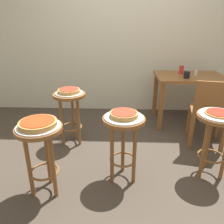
{
  "coord_description": "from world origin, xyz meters",
  "views": [
    {
      "loc": [
        -0.04,
        -2.12,
        1.46
      ],
      "look_at": [
        -0.13,
        0.01,
        0.59
      ],
      "focal_mm": 36.12,
      "sensor_mm": 36.0,
      "label": 1
    }
  ],
  "objects_px": {
    "stool_foreground": "(41,145)",
    "stool_middle": "(123,134)",
    "dining_table": "(189,84)",
    "stool_rear": "(70,107)",
    "serving_plate_middle": "(124,117)",
    "serving_plate_leftside": "(219,115)",
    "condiment_shaker": "(196,73)",
    "cup_far_edge": "(181,70)",
    "pizza_rear": "(69,91)",
    "pizza_leftside": "(219,113)",
    "cup_near_edge": "(187,75)",
    "stool_leftside": "(216,132)",
    "pizza_middle": "(124,114)",
    "wooden_chair": "(209,111)",
    "pizza_foreground": "(38,123)",
    "serving_plate_foreground": "(38,126)",
    "serving_plate_rear": "(69,93)"
  },
  "relations": [
    {
      "from": "stool_foreground",
      "to": "stool_middle",
      "type": "height_order",
      "value": "same"
    },
    {
      "from": "stool_foreground",
      "to": "dining_table",
      "type": "bearing_deg",
      "value": 43.95
    },
    {
      "from": "stool_foreground",
      "to": "stool_rear",
      "type": "xyz_separation_m",
      "value": [
        0.05,
        0.91,
        0.0
      ]
    },
    {
      "from": "serving_plate_middle",
      "to": "serving_plate_leftside",
      "type": "xyz_separation_m",
      "value": [
        0.87,
        0.09,
        0.0
      ]
    },
    {
      "from": "serving_plate_leftside",
      "to": "condiment_shaker",
      "type": "bearing_deg",
      "value": 82.71
    },
    {
      "from": "dining_table",
      "to": "cup_far_edge",
      "type": "distance_m",
      "value": 0.23
    },
    {
      "from": "pizza_rear",
      "to": "cup_far_edge",
      "type": "relative_size",
      "value": 2.1
    },
    {
      "from": "pizza_leftside",
      "to": "condiment_shaker",
      "type": "bearing_deg",
      "value": 82.71
    },
    {
      "from": "stool_middle",
      "to": "cup_near_edge",
      "type": "height_order",
      "value": "cup_near_edge"
    },
    {
      "from": "stool_leftside",
      "to": "condiment_shaker",
      "type": "bearing_deg",
      "value": 82.71
    },
    {
      "from": "stool_middle",
      "to": "condiment_shaker",
      "type": "xyz_separation_m",
      "value": [
        1.04,
        1.39,
        0.28
      ]
    },
    {
      "from": "stool_leftside",
      "to": "pizza_rear",
      "type": "bearing_deg",
      "value": 158.47
    },
    {
      "from": "stool_middle",
      "to": "pizza_rear",
      "type": "height_order",
      "value": "pizza_rear"
    },
    {
      "from": "pizza_middle",
      "to": "wooden_chair",
      "type": "xyz_separation_m",
      "value": [
        1.02,
        0.68,
        -0.22
      ]
    },
    {
      "from": "serving_plate_middle",
      "to": "dining_table",
      "type": "height_order",
      "value": "dining_table"
    },
    {
      "from": "pizza_foreground",
      "to": "stool_rear",
      "type": "height_order",
      "value": "pizza_foreground"
    },
    {
      "from": "pizza_middle",
      "to": "condiment_shaker",
      "type": "height_order",
      "value": "condiment_shaker"
    },
    {
      "from": "serving_plate_middle",
      "to": "serving_plate_leftside",
      "type": "height_order",
      "value": "same"
    },
    {
      "from": "serving_plate_foreground",
      "to": "serving_plate_rear",
      "type": "height_order",
      "value": "same"
    },
    {
      "from": "stool_foreground",
      "to": "pizza_middle",
      "type": "height_order",
      "value": "pizza_middle"
    },
    {
      "from": "serving_plate_rear",
      "to": "wooden_chair",
      "type": "distance_m",
      "value": 1.68
    },
    {
      "from": "serving_plate_foreground",
      "to": "cup_far_edge",
      "type": "height_order",
      "value": "cup_far_edge"
    },
    {
      "from": "pizza_middle",
      "to": "stool_leftside",
      "type": "relative_size",
      "value": 0.39
    },
    {
      "from": "stool_leftside",
      "to": "serving_plate_leftside",
      "type": "distance_m",
      "value": 0.17
    },
    {
      "from": "stool_middle",
      "to": "dining_table",
      "type": "height_order",
      "value": "dining_table"
    },
    {
      "from": "cup_near_edge",
      "to": "wooden_chair",
      "type": "distance_m",
      "value": 0.64
    },
    {
      "from": "pizza_foreground",
      "to": "dining_table",
      "type": "distance_m",
      "value": 2.31
    },
    {
      "from": "wooden_chair",
      "to": "pizza_rear",
      "type": "bearing_deg",
      "value": 179.5
    },
    {
      "from": "pizza_foreground",
      "to": "stool_leftside",
      "type": "relative_size",
      "value": 0.47
    },
    {
      "from": "serving_plate_foreground",
      "to": "serving_plate_rear",
      "type": "distance_m",
      "value": 0.91
    },
    {
      "from": "stool_rear",
      "to": "pizza_foreground",
      "type": "bearing_deg",
      "value": -93.4
    },
    {
      "from": "condiment_shaker",
      "to": "serving_plate_rear",
      "type": "bearing_deg",
      "value": -157.58
    },
    {
      "from": "stool_foreground",
      "to": "serving_plate_middle",
      "type": "distance_m",
      "value": 0.75
    },
    {
      "from": "pizza_middle",
      "to": "dining_table",
      "type": "relative_size",
      "value": 0.26
    },
    {
      "from": "stool_foreground",
      "to": "pizza_rear",
      "type": "height_order",
      "value": "pizza_rear"
    },
    {
      "from": "cup_far_edge",
      "to": "pizza_rear",
      "type": "bearing_deg",
      "value": -152.46
    },
    {
      "from": "stool_foreground",
      "to": "stool_leftside",
      "type": "xyz_separation_m",
      "value": [
        1.57,
        0.31,
        0.0
      ]
    },
    {
      "from": "stool_middle",
      "to": "pizza_rear",
      "type": "relative_size",
      "value": 2.5
    },
    {
      "from": "pizza_leftside",
      "to": "stool_foreground",
      "type": "bearing_deg",
      "value": -168.81
    },
    {
      "from": "serving_plate_foreground",
      "to": "stool_middle",
      "type": "xyz_separation_m",
      "value": [
        0.7,
        0.22,
        -0.17
      ]
    },
    {
      "from": "wooden_chair",
      "to": "stool_middle",
      "type": "bearing_deg",
      "value": -146.41
    },
    {
      "from": "pizza_rear",
      "to": "cup_near_edge",
      "type": "height_order",
      "value": "cup_near_edge"
    },
    {
      "from": "stool_middle",
      "to": "stool_foreground",
      "type": "bearing_deg",
      "value": -162.78
    },
    {
      "from": "wooden_chair",
      "to": "serving_plate_leftside",
      "type": "bearing_deg",
      "value": -104.34
    },
    {
      "from": "dining_table",
      "to": "pizza_rear",
      "type": "bearing_deg",
      "value": -156.71
    },
    {
      "from": "stool_leftside",
      "to": "cup_near_edge",
      "type": "distance_m",
      "value": 1.16
    },
    {
      "from": "stool_rear",
      "to": "dining_table",
      "type": "relative_size",
      "value": 0.68
    },
    {
      "from": "stool_middle",
      "to": "dining_table",
      "type": "bearing_deg",
      "value": 55.22
    },
    {
      "from": "serving_plate_leftside",
      "to": "wooden_chair",
      "type": "xyz_separation_m",
      "value": [
        0.15,
        0.58,
        -0.19
      ]
    },
    {
      "from": "pizza_rear",
      "to": "dining_table",
      "type": "xyz_separation_m",
      "value": [
        1.61,
        0.69,
        -0.08
      ]
    }
  ]
}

